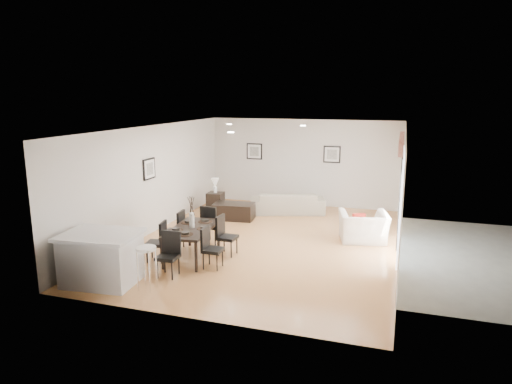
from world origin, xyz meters
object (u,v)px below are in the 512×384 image
(dining_chair_wnear, at_px, (159,239))
(dining_chair_head, at_px, (169,251))
(side_table, at_px, (216,202))
(dining_table, at_px, (192,231))
(coffee_table, at_px, (234,211))
(armchair, at_px, (363,227))
(kitchen_island, at_px, (102,258))
(dining_chair_enear, at_px, (209,245))
(sofa, at_px, (287,202))
(dining_chair_wfar, at_px, (177,228))
(bar_stool, at_px, (146,253))
(dining_chair_efar, at_px, (224,233))
(dining_chair_foot, at_px, (211,223))

(dining_chair_wnear, xyz_separation_m, dining_chair_head, (0.57, -0.61, 0.01))
(dining_chair_head, relative_size, side_table, 1.44)
(dining_table, xyz_separation_m, coffee_table, (-0.26, 3.21, -0.38))
(dining_table, relative_size, dining_chair_head, 1.95)
(dining_chair_wnear, bearing_deg, armchair, 113.23)
(dining_table, relative_size, kitchen_island, 1.15)
(dining_chair_wnear, relative_size, dining_chair_enear, 1.03)
(dining_chair_wnear, height_order, kitchen_island, kitchen_island)
(sofa, height_order, dining_chair_wnear, dining_chair_wnear)
(dining_chair_wfar, bearing_deg, kitchen_island, -17.24)
(kitchen_island, xyz_separation_m, bar_stool, (0.95, 0.00, 0.20))
(armchair, xyz_separation_m, side_table, (-4.42, 1.47, -0.05))
(armchair, xyz_separation_m, dining_chair_efar, (-2.81, -1.86, 0.13))
(dining_chair_enear, height_order, side_table, dining_chair_enear)
(kitchen_island, height_order, bar_stool, kitchen_island)
(armchair, relative_size, dining_chair_enear, 1.31)
(dining_chair_efar, bearing_deg, dining_chair_wfar, 92.68)
(armchair, height_order, dining_table, armchair)
(dining_chair_efar, xyz_separation_m, kitchen_island, (-1.59, -2.13, -0.00))
(armchair, bearing_deg, kitchen_island, 28.43)
(coffee_table, bearing_deg, sofa, 35.52)
(armchair, height_order, dining_chair_head, dining_chair_head)
(dining_chair_foot, height_order, coffee_table, dining_chair_foot)
(dining_chair_wnear, xyz_separation_m, dining_chair_efar, (1.15, 0.80, 0.01))
(dining_chair_wnear, xyz_separation_m, dining_chair_enear, (1.15, -0.01, -0.01))
(dining_chair_wfar, bearing_deg, dining_chair_efar, 84.47)
(kitchen_island, bearing_deg, dining_chair_foot, 64.00)
(side_table, bearing_deg, dining_chair_efar, -64.16)
(sofa, bearing_deg, dining_chair_wnear, 53.94)
(dining_chair_head, bearing_deg, bar_stool, -97.42)
(sofa, relative_size, side_table, 3.60)
(dining_chair_head, distance_m, side_table, 4.85)
(dining_chair_wfar, height_order, dining_chair_foot, dining_chair_foot)
(dining_chair_wfar, height_order, dining_chair_efar, dining_chair_wfar)
(sofa, distance_m, armchair, 3.14)
(sofa, xyz_separation_m, armchair, (2.37, -2.06, 0.04))
(dining_table, height_order, coffee_table, dining_table)
(side_table, relative_size, kitchen_island, 0.41)
(dining_chair_head, bearing_deg, sofa, 77.16)
(sofa, xyz_separation_m, dining_chair_head, (-1.02, -5.33, 0.17))
(side_table, bearing_deg, coffee_table, -33.92)
(coffee_table, bearing_deg, armchair, -20.18)
(armchair, bearing_deg, side_table, -32.07)
(dining_chair_head, xyz_separation_m, kitchen_island, (-1.02, -0.72, 0.00))
(sofa, bearing_deg, armchair, 121.55)
(dining_table, xyz_separation_m, bar_stool, (-0.07, -1.72, 0.08))
(sofa, bearing_deg, dining_chair_enear, 67.25)
(dining_chair_foot, height_order, kitchen_island, kitchen_island)
(sofa, height_order, dining_chair_enear, dining_chair_enear)
(side_table, xyz_separation_m, kitchen_island, (0.02, -5.45, 0.19))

